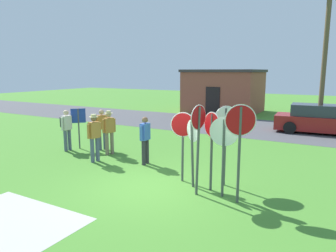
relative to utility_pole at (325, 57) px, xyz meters
The scene contains 19 objects.
ground_plane 12.18m from the utility_pole, 107.81° to the right, with size 80.00×80.00×0.00m, color #47842D.
street_asphalt 5.28m from the utility_pole, behind, with size 60.00×6.40×0.01m, color #4C4C51.
concrete_path 15.71m from the utility_pole, 109.57° to the right, with size 3.20×2.40×0.01m, color #ADAAA3.
building_background 9.84m from the utility_pole, 140.83° to the left, with size 5.67×4.96×3.37m.
utility_pole is the anchor object (origin of this frame).
parked_car_on_street 3.25m from the utility_pole, 128.08° to the left, with size 4.41×2.24×1.51m.
stop_sign_nearest 10.16m from the utility_pole, 100.32° to the right, with size 0.47×0.76×2.30m.
stop_sign_leaning_left 11.22m from the utility_pole, 101.23° to the right, with size 0.15×0.65×2.41m.
stop_sign_tallest 11.00m from the utility_pole, 95.64° to the right, with size 0.67×0.41×2.47m.
stop_sign_low_front 10.73m from the utility_pole, 106.57° to the right, with size 0.71×0.25×2.07m.
stop_sign_far_back 10.75m from the utility_pole, 100.75° to the right, with size 0.60×0.39×2.18m.
stop_sign_rear_left 10.94m from the utility_pole, 98.22° to the right, with size 0.74×0.15×2.10m.
stop_sign_rear_right 10.94m from the utility_pole, 103.61° to the right, with size 0.53×0.39×1.94m.
person_with_sunhat 12.18m from the utility_pole, 124.21° to the right, with size 0.42×0.56×1.74m.
person_in_blue 11.48m from the utility_pole, 127.96° to the right, with size 0.35×0.53×1.74m.
person_in_teal 12.99m from the utility_pole, 133.73° to the right, with size 0.36×0.57×1.69m.
person_holding_notes 10.78m from the utility_pole, 118.08° to the right, with size 0.23×0.57×1.69m.
person_on_left 11.64m from the utility_pole, 132.34° to the right, with size 0.38×0.50×1.69m.
info_panel_leftmost 12.47m from the utility_pole, 134.76° to the right, with size 0.43×0.45×1.71m.
Camera 1 is at (4.59, -6.99, 3.24)m, focal length 33.28 mm.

